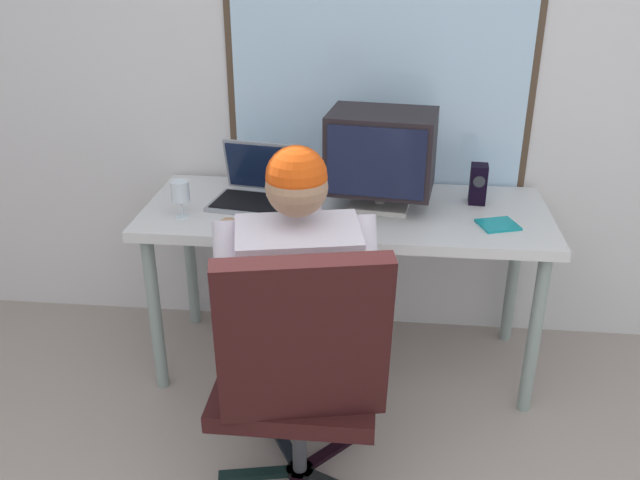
% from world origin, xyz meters
% --- Properties ---
extents(wall_rear, '(5.41, 0.08, 2.76)m').
position_xyz_m(wall_rear, '(-0.00, 2.35, 1.37)').
color(wall_rear, silver).
rests_on(wall_rear, ground).
extents(desk, '(1.65, 0.66, 0.75)m').
position_xyz_m(desk, '(-0.16, 1.96, 0.67)').
color(desk, gray).
rests_on(desk, ground).
extents(office_chair, '(0.60, 0.61, 0.99)m').
position_xyz_m(office_chair, '(-0.24, 1.14, 0.55)').
color(office_chair, black).
rests_on(office_chair, ground).
extents(person_seated, '(0.60, 0.80, 1.22)m').
position_xyz_m(person_seated, '(-0.29, 1.40, 0.63)').
color(person_seated, '#293A4D').
rests_on(person_seated, ground).
extents(crt_monitor, '(0.45, 0.35, 0.40)m').
position_xyz_m(crt_monitor, '(-0.02, 1.99, 0.98)').
color(crt_monitor, beige).
rests_on(crt_monitor, desk).
extents(laptop, '(0.38, 0.34, 0.24)m').
position_xyz_m(laptop, '(-0.53, 2.02, 0.81)').
color(laptop, gray).
rests_on(laptop, desk).
extents(wine_glass, '(0.07, 0.07, 0.15)m').
position_xyz_m(wine_glass, '(-0.80, 1.81, 0.85)').
color(wine_glass, silver).
rests_on(wine_glass, desk).
extents(desk_speaker, '(0.07, 0.09, 0.17)m').
position_xyz_m(desk_speaker, '(0.38, 2.08, 0.83)').
color(desk_speaker, black).
rests_on(desk_speaker, desk).
extents(cd_case, '(0.17, 0.16, 0.01)m').
position_xyz_m(cd_case, '(0.44, 1.85, 0.75)').
color(cd_case, teal).
rests_on(cd_case, desk).
extents(coffee_mug, '(0.09, 0.09, 0.09)m').
position_xyz_m(coffee_mug, '(-0.29, 1.82, 0.79)').
color(coffee_mug, silver).
rests_on(coffee_mug, desk).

